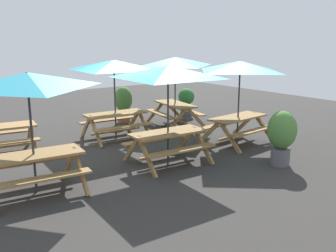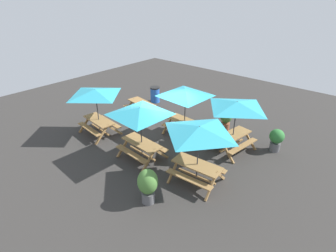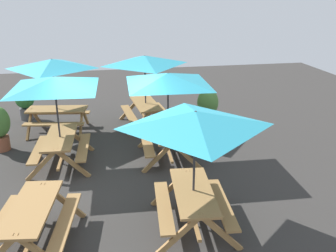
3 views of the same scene
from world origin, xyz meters
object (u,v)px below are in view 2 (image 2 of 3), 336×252
potted_plant_0 (226,117)px  potted_plant_1 (276,139)px  picnic_table_1 (140,115)px  picnic_table_3 (199,134)px  picnic_table_4 (142,106)px  picnic_table_5 (236,109)px  trash_bin_blue (155,95)px  potted_plant_2 (148,184)px  picnic_table_0 (185,96)px  picnic_table_2 (96,96)px

potted_plant_0 → potted_plant_1: bearing=-5.4°
picnic_table_1 → picnic_table_3: size_ratio=1.21×
picnic_table_4 → potted_plant_0: 4.69m
picnic_table_4 → picnic_table_5: bearing=8.3°
picnic_table_5 → trash_bin_blue: picnic_table_5 is taller
picnic_table_3 → potted_plant_2: size_ratio=1.81×
trash_bin_blue → potted_plant_0: (5.22, -0.37, 0.22)m
picnic_table_0 → potted_plant_0: size_ratio=2.23×
picnic_table_3 → picnic_table_0: bearing=129.7°
picnic_table_5 → picnic_table_4: bearing=99.2°
picnic_table_1 → potted_plant_2: 2.91m
trash_bin_blue → picnic_table_1: bearing=-51.3°
potted_plant_1 → potted_plant_2: potted_plant_2 is taller
picnic_table_4 → potted_plant_1: bearing=17.8°
picnic_table_1 → potted_plant_2: (2.03, -1.67, -1.25)m
picnic_table_1 → potted_plant_1: picnic_table_1 is taller
picnic_table_0 → potted_plant_1: bearing=23.8°
picnic_table_3 → picnic_table_4: size_ratio=1.19×
picnic_table_5 → picnic_table_1: bearing=148.8°
potted_plant_1 → picnic_table_1: bearing=-133.3°
trash_bin_blue → potted_plant_1: 7.87m
picnic_table_2 → picnic_table_3: size_ratio=1.00×
picnic_table_1 → potted_plant_1: 5.97m
potted_plant_2 → trash_bin_blue: bearing=132.2°
potted_plant_1 → potted_plant_2: size_ratio=0.80×
potted_plant_0 → potted_plant_2: size_ratio=0.99×
picnic_table_0 → potted_plant_0: (1.26, 1.73, -1.27)m
picnic_table_2 → potted_plant_1: 8.29m
picnic_table_3 → potted_plant_0: (-1.26, 4.23, -1.27)m
picnic_table_0 → picnic_table_1: size_ratio=1.00×
trash_bin_blue → picnic_table_5: bearing=-15.8°
picnic_table_1 → potted_plant_0: 4.84m
picnic_table_2 → trash_bin_blue: picnic_table_2 is taller
picnic_table_1 → potted_plant_2: size_ratio=2.19×
potted_plant_1 → picnic_table_4: bearing=-170.0°
picnic_table_2 → picnic_table_1: bearing=3.5°
picnic_table_5 → picnic_table_3: bearing=-169.5°
picnic_table_4 → picnic_table_1: bearing=-36.1°
trash_bin_blue → picnic_table_3: bearing=-35.3°
picnic_table_4 → picnic_table_3: bearing=-17.8°
potted_plant_0 → picnic_table_1: bearing=-106.8°
picnic_table_0 → potted_plant_1: (3.88, 1.48, -1.40)m
picnic_table_4 → potted_plant_0: bearing=26.4°
picnic_table_4 → potted_plant_0: size_ratio=1.55×
picnic_table_1 → picnic_table_4: 4.52m
picnic_table_0 → trash_bin_blue: (-3.97, 2.10, -1.49)m
picnic_table_3 → picnic_table_2: bearing=176.0°
picnic_table_1 → potted_plant_0: bearing=75.8°
picnic_table_0 → potted_plant_2: 4.98m
picnic_table_1 → picnic_table_5: 3.94m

